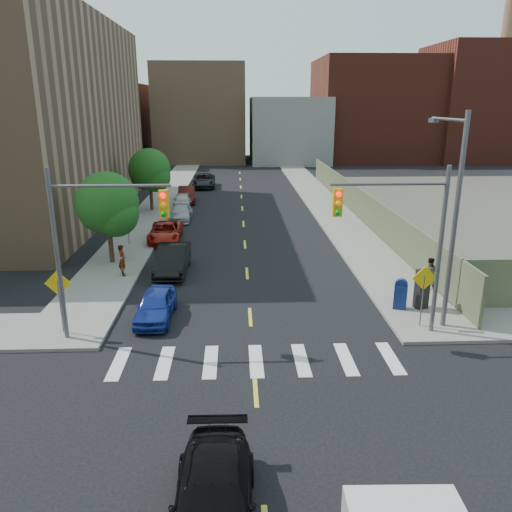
{
  "coord_description": "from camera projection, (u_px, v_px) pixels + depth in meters",
  "views": [
    {
      "loc": [
        -0.59,
        -12.66,
        9.28
      ],
      "look_at": [
        0.38,
        10.85,
        2.0
      ],
      "focal_mm": 35.0,
      "sensor_mm": 36.0,
      "label": 1
    }
  ],
  "objects": [
    {
      "name": "tree_west_near",
      "position": [
        108.0,
        207.0,
        28.82
      ],
      "size": [
        3.66,
        3.64,
        5.52
      ],
      "color": "#332114",
      "rests_on": "ground"
    },
    {
      "name": "bg_bldg_center",
      "position": [
        288.0,
        130.0,
        80.5
      ],
      "size": [
        12.0,
        16.0,
        10.0
      ],
      "primitive_type": "cube",
      "color": "gray",
      "rests_on": "ground"
    },
    {
      "name": "sidewalk_nw",
      "position": [
        170.0,
        191.0,
        54.14
      ],
      "size": [
        3.5,
        73.0,
        0.15
      ],
      "primitive_type": "cube",
      "color": "gray",
      "rests_on": "ground"
    },
    {
      "name": "warn_sign_ne",
      "position": [
        424.0,
        285.0,
        20.75
      ],
      "size": [
        1.06,
        0.06,
        2.83
      ],
      "color": "#59595E",
      "rests_on": "ground"
    },
    {
      "name": "parked_car_red",
      "position": [
        165.0,
        232.0,
        34.59
      ],
      "size": [
        2.32,
        4.76,
        1.3
      ],
      "primitive_type": "imported",
      "rotation": [
        0.0,
        0.0,
        0.03
      ],
      "color": "#A01910",
      "rests_on": "ground"
    },
    {
      "name": "warn_sign_midwest",
      "position": [
        127.0,
        217.0,
        33.04
      ],
      "size": [
        1.06,
        0.06,
        2.83
      ],
      "color": "#59595E",
      "rests_on": "ground"
    },
    {
      "name": "signal_ne",
      "position": [
        404.0,
        229.0,
        19.47
      ],
      "size": [
        4.59,
        0.3,
        7.0
      ],
      "color": "#59595E",
      "rests_on": "ground"
    },
    {
      "name": "signal_nw",
      "position": [
        95.0,
        232.0,
        19.0
      ],
      "size": [
        4.59,
        0.3,
        7.0
      ],
      "color": "#59595E",
      "rests_on": "ground"
    },
    {
      "name": "bg_bldg_east",
      "position": [
        372.0,
        110.0,
        82.08
      ],
      "size": [
        18.0,
        18.0,
        16.0
      ],
      "primitive_type": "cube",
      "color": "#592319",
      "rests_on": "ground"
    },
    {
      "name": "sidewalk_ne",
      "position": [
        311.0,
        190.0,
        54.75
      ],
      "size": [
        3.5,
        73.0,
        0.15
      ],
      "primitive_type": "cube",
      "color": "gray",
      "rests_on": "ground"
    },
    {
      "name": "streetlight_ne",
      "position": [
        452.0,
        207.0,
        20.22
      ],
      "size": [
        0.25,
        3.7,
        9.0
      ],
      "color": "#59595E",
      "rests_on": "ground"
    },
    {
      "name": "bg_bldg_midwest",
      "position": [
        201.0,
        113.0,
        81.12
      ],
      "size": [
        14.0,
        16.0,
        15.0
      ],
      "primitive_type": "cube",
      "color": "#8C6B4C",
      "rests_on": "ground"
    },
    {
      "name": "warn_sign_nw",
      "position": [
        59.0,
        290.0,
        20.16
      ],
      "size": [
        1.06,
        0.06,
        2.83
      ],
      "color": "#59595E",
      "rests_on": "ground"
    },
    {
      "name": "parked_car_maroon",
      "position": [
        187.0,
        195.0,
        48.05
      ],
      "size": [
        1.96,
        4.64,
        1.49
      ],
      "primitive_type": "imported",
      "rotation": [
        0.0,
        0.0,
        0.09
      ],
      "color": "#3F0F0C",
      "rests_on": "ground"
    },
    {
      "name": "tree_west_far",
      "position": [
        150.0,
        172.0,
        43.14
      ],
      "size": [
        3.66,
        3.64,
        5.52
      ],
      "color": "#332114",
      "rests_on": "ground"
    },
    {
      "name": "parked_car_blue",
      "position": [
        156.0,
        305.0,
        22.11
      ],
      "size": [
        1.65,
        3.88,
        1.31
      ],
      "primitive_type": "imported",
      "rotation": [
        0.0,
        0.0,
        -0.03
      ],
      "color": "navy",
      "rests_on": "ground"
    },
    {
      "name": "fence_north",
      "position": [
        358.0,
        203.0,
        41.59
      ],
      "size": [
        0.12,
        44.0,
        2.5
      ],
      "primitive_type": "cube",
      "color": "#606949",
      "rests_on": "ground"
    },
    {
      "name": "parked_car_black",
      "position": [
        173.0,
        259.0,
        28.16
      ],
      "size": [
        1.7,
        4.76,
        1.56
      ],
      "primitive_type": "imported",
      "rotation": [
        0.0,
        0.0,
        -0.01
      ],
      "color": "black",
      "rests_on": "ground"
    },
    {
      "name": "ground",
      "position": [
        258.0,
        428.0,
        14.85
      ],
      "size": [
        160.0,
        160.0,
        0.0
      ],
      "primitive_type": "plane",
      "color": "black",
      "rests_on": "ground"
    },
    {
      "name": "smokestack",
      "position": [
        502.0,
        71.0,
        79.18
      ],
      "size": [
        1.8,
        1.8,
        28.0
      ],
      "primitive_type": "cylinder",
      "color": "#8C6B4C",
      "rests_on": "ground"
    },
    {
      "name": "parked_car_grey",
      "position": [
        204.0,
        181.0,
        56.48
      ],
      "size": [
        2.73,
        5.62,
        1.54
      ],
      "primitive_type": "imported",
      "rotation": [
        0.0,
        0.0,
        0.03
      ],
      "color": "black",
      "rests_on": "ground"
    },
    {
      "name": "mailbox",
      "position": [
        400.0,
        294.0,
        22.87
      ],
      "size": [
        0.7,
        0.61,
        1.43
      ],
      "rotation": [
        0.0,
        0.0,
        -0.33
      ],
      "color": "navy",
      "rests_on": "sidewalk_ne"
    },
    {
      "name": "bg_bldg_fareast",
      "position": [
        473.0,
        104.0,
        80.5
      ],
      "size": [
        14.0,
        16.0,
        18.0
      ],
      "primitive_type": "cube",
      "color": "#592319",
      "rests_on": "ground"
    },
    {
      "name": "parked_car_white",
      "position": [
        182.0,
        200.0,
        45.81
      ],
      "size": [
        1.66,
        3.85,
        1.29
      ],
      "primitive_type": "imported",
      "rotation": [
        0.0,
        0.0,
        0.04
      ],
      "color": "silver",
      "rests_on": "ground"
    },
    {
      "name": "bg_bldg_west",
      "position": [
        100.0,
        124.0,
        79.03
      ],
      "size": [
        14.0,
        18.0,
        12.0
      ],
      "primitive_type": "cube",
      "color": "#592319",
      "rests_on": "ground"
    },
    {
      "name": "payphone",
      "position": [
        422.0,
        289.0,
        22.87
      ],
      "size": [
        0.66,
        0.6,
        1.85
      ],
      "primitive_type": "cube",
      "rotation": [
        0.0,
        0.0,
        0.31
      ],
      "color": "black",
      "rests_on": "sidewalk_ne"
    },
    {
      "name": "pedestrian_east",
      "position": [
        429.0,
        273.0,
        25.32
      ],
      "size": [
        0.94,
        0.82,
        1.63
      ],
      "primitive_type": "imported",
      "rotation": [
        0.0,
        0.0,
        2.84
      ],
      "color": "gray",
      "rests_on": "sidewalk_ne"
    },
    {
      "name": "black_sedan",
      "position": [
        214.0,
        500.0,
        11.27
      ],
      "size": [
        1.96,
        4.69,
        1.35
      ],
      "primitive_type": "imported",
      "rotation": [
        0.0,
        0.0,
        -0.01
      ],
      "color": "black",
      "rests_on": "ground"
    },
    {
      "name": "pedestrian_west",
      "position": [
        122.0,
        260.0,
        27.22
      ],
      "size": [
        0.63,
        0.74,
        1.73
      ],
      "primitive_type": "imported",
      "rotation": [
        0.0,
        0.0,
        1.99
      ],
      "color": "gray",
      "rests_on": "sidewalk_nw"
    },
    {
      "name": "parked_car_silver",
      "position": [
        181.0,
        213.0,
        40.73
      ],
      "size": [
        1.76,
        4.32,
        1.25
      ],
      "primitive_type": "imported",
      "rotation": [
        0.0,
        0.0,
        0.0
      ],
      "color": "#9D9FA5",
      "rests_on": "ground"
    }
  ]
}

